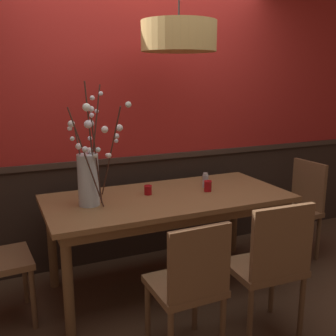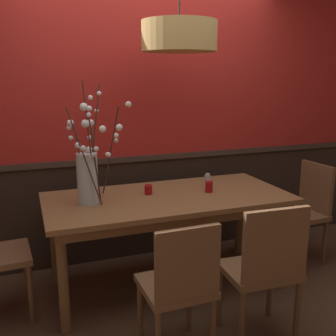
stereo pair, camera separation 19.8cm
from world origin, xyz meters
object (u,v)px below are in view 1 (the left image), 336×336
Objects in this scene: pendant_lamp at (179,36)px; dining_table at (168,206)px; candle_holder_nearer_edge at (148,190)px; condiment_bottle at (205,180)px; candle_holder_nearer_center at (208,186)px; chair_head_east_end at (298,205)px; chair_near_side_left at (190,283)px; vase_with_blossoms at (90,174)px; chair_near_side_right at (271,262)px.

dining_table is at bearing -168.94° from pendant_lamp.
condiment_bottle is at bearing 0.52° from candle_holder_nearer_edge.
condiment_bottle is (0.39, 0.10, 0.14)m from dining_table.
condiment_bottle is (0.04, 0.12, 0.01)m from candle_holder_nearer_center.
chair_head_east_end is at bearing -0.00° from pendant_lamp.
chair_near_side_left reaches higher than candle_holder_nearer_edge.
candle_holder_nearer_edge is (0.48, 0.07, -0.19)m from vase_with_blossoms.
candle_holder_nearer_center is at bearing -109.57° from condiment_bottle.
vase_with_blossoms is at bearing -179.97° from chair_head_east_end.
dining_table is 2.09× the size of chair_head_east_end.
condiment_bottle is (0.06, 0.98, 0.30)m from chair_near_side_right.
chair_near_side_left is at bearing -67.43° from vase_with_blossoms.
chair_near_side_right is (0.57, -0.02, 0.03)m from chair_near_side_left.
pendant_lamp is (0.23, -0.07, 1.17)m from candle_holder_nearer_edge.
vase_with_blossoms reaches higher than candle_holder_nearer_center.
candle_holder_nearer_edge is (-0.48, 0.11, -0.01)m from candle_holder_nearer_center.
vase_with_blossoms is 0.98m from candle_holder_nearer_center.
chair_near_side_right is 1.39m from vase_with_blossoms.
pendant_lamp reaches higher than candle_holder_nearer_center.
vase_with_blossoms is (-0.94, 0.90, 0.47)m from chair_near_side_right.
dining_table is at bearing 74.26° from chair_near_side_left.
chair_near_side_left is 10.04× the size of candle_holder_nearer_center.
candle_holder_nearer_center is (0.02, 0.87, 0.28)m from chair_near_side_right.
vase_with_blossoms is 1.21× the size of pendant_lamp.
pendant_lamp reaches higher than condiment_bottle.
dining_table is at bearing -34.17° from candle_holder_nearer_edge.
chair_head_east_end is at bearing 0.03° from vase_with_blossoms.
dining_table is at bearing -166.18° from condiment_bottle.
condiment_bottle is (0.63, 0.96, 0.32)m from chair_near_side_left.
pendant_lamp is (-0.29, -0.08, 1.15)m from condiment_bottle.
chair_head_east_end is 12.01× the size of candle_holder_nearer_edge.
chair_head_east_end is at bearing 41.32° from chair_near_side_right.
chair_near_side_left is at bearing -105.74° from dining_table.
condiment_bottle is 1.19m from pendant_lamp.
candle_holder_nearer_center is at bearing -3.36° from dining_table.
chair_head_east_end is 1.05m from candle_holder_nearer_center.
chair_head_east_end is 0.97× the size of chair_near_side_right.
dining_table is at bearing -1.64° from vase_with_blossoms.
candle_holder_nearer_edge is at bearing -179.48° from condiment_bottle.
candle_holder_nearer_center is at bearing -8.75° from pendant_lamp.
chair_head_east_end reaches higher than condiment_bottle.
candle_holder_nearer_edge is (-0.46, 0.98, 0.28)m from chair_near_side_right.
pendant_lamp reaches higher than candle_holder_nearer_edge.
condiment_bottle is (-0.97, 0.08, 0.32)m from chair_head_east_end.
dining_table is 25.09× the size of candle_holder_nearer_edge.
dining_table is 0.20m from candle_holder_nearer_edge.
pendant_lamp is (0.71, 0.00, 0.98)m from vase_with_blossoms.
chair_head_east_end is 1.03× the size of vase_with_blossoms.
candle_holder_nearer_center is at bearing -13.02° from candle_holder_nearer_edge.
candle_holder_nearer_edge is at bearing 145.83° from dining_table.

